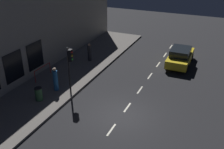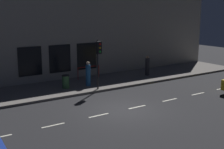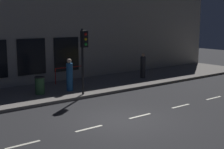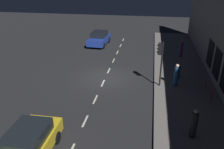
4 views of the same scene
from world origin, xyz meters
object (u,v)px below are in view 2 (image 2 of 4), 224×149
Objects in this scene: trash_bin at (66,82)px; pedestrian_2 at (147,66)px; traffic_light at (99,54)px; pedestrian_0 at (88,74)px.

pedestrian_2 is at bearing -88.54° from trash_bin.
traffic_light is 2.06× the size of pedestrian_2.
traffic_light is 3.66× the size of trash_bin.
traffic_light is 2.09m from pedestrian_0.
traffic_light reaches higher than pedestrian_2.
pedestrian_0 is (1.29, 0.11, -1.64)m from traffic_light.
pedestrian_2 is (0.44, -5.92, -0.06)m from pedestrian_0.
traffic_light is at bearing -130.80° from trash_bin.
pedestrian_2 is (1.73, -5.81, -1.70)m from traffic_light.
pedestrian_0 is 1.07× the size of pedestrian_2.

